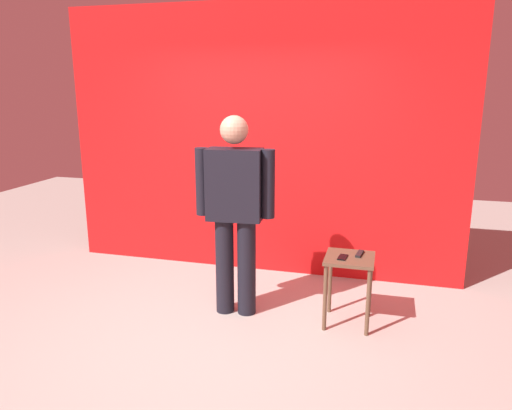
{
  "coord_description": "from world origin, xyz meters",
  "views": [
    {
      "loc": [
        1.36,
        -3.51,
        2.07
      ],
      "look_at": [
        0.26,
        0.55,
        1.03
      ],
      "focal_mm": 34.16,
      "sensor_mm": 36.0,
      "label": 1
    }
  ],
  "objects_px": {
    "standing_person": "(235,206)",
    "cell_phone": "(343,257)",
    "side_table": "(349,271)",
    "tv_remote": "(360,254)"
  },
  "relations": [
    {
      "from": "standing_person",
      "to": "tv_remote",
      "type": "xyz_separation_m",
      "value": [
        1.1,
        0.12,
        -0.38
      ]
    },
    {
      "from": "tv_remote",
      "to": "cell_phone",
      "type": "bearing_deg",
      "value": -131.29
    },
    {
      "from": "standing_person",
      "to": "side_table",
      "type": "relative_size",
      "value": 2.91
    },
    {
      "from": "side_table",
      "to": "cell_phone",
      "type": "bearing_deg",
      "value": -145.01
    },
    {
      "from": "cell_phone",
      "to": "tv_remote",
      "type": "xyz_separation_m",
      "value": [
        0.14,
        0.12,
        0.01
      ]
    },
    {
      "from": "side_table",
      "to": "tv_remote",
      "type": "relative_size",
      "value": 3.68
    },
    {
      "from": "side_table",
      "to": "standing_person",
      "type": "bearing_deg",
      "value": -177.65
    },
    {
      "from": "tv_remote",
      "to": "standing_person",
      "type": "bearing_deg",
      "value": -165.52
    },
    {
      "from": "standing_person",
      "to": "side_table",
      "type": "xyz_separation_m",
      "value": [
        1.02,
        0.04,
        -0.52
      ]
    },
    {
      "from": "standing_person",
      "to": "cell_phone",
      "type": "relative_size",
      "value": 12.62
    }
  ]
}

